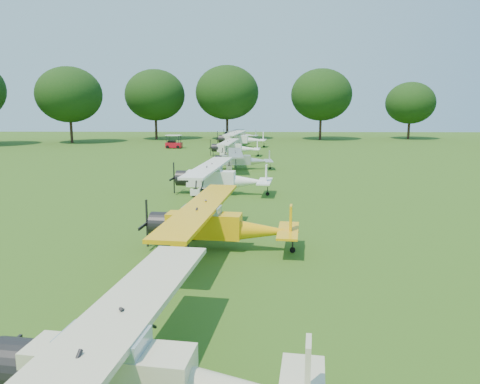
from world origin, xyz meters
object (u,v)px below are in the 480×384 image
object	(u,v)px
aircraft_2	(215,222)
aircraft_3	(218,176)
aircraft_5	(233,147)
aircraft_7	(239,134)
golf_cart	(174,144)
aircraft_6	(240,138)
aircraft_1	(135,368)
aircraft_4	(241,158)

from	to	relation	value
aircraft_2	aircraft_3	world-z (taller)	aircraft_3
aircraft_5	aircraft_7	xyz separation A→B (m)	(0.17, 24.96, -0.02)
aircraft_2	golf_cart	xyz separation A→B (m)	(-9.36, 46.89, -0.59)
aircraft_6	aircraft_3	bearing A→B (deg)	-83.08
aircraft_6	aircraft_7	bearing A→B (deg)	99.45
aircraft_1	aircraft_7	world-z (taller)	aircraft_1
aircraft_2	aircraft_4	world-z (taller)	aircraft_2
aircraft_4	golf_cart	bearing A→B (deg)	111.39
aircraft_6	aircraft_7	size ratio (longest dim) A/B	1.21
aircraft_3	aircraft_7	xyz separation A→B (m)	(0.33, 49.55, -0.16)
aircraft_4	aircraft_7	distance (m)	36.85
aircraft_4	aircraft_5	bearing A→B (deg)	92.25
aircraft_2	aircraft_4	bearing A→B (deg)	95.63
aircraft_6	aircraft_7	distance (m)	12.78
aircraft_5	golf_cart	world-z (taller)	aircraft_5
aircraft_6	golf_cart	bearing A→B (deg)	-158.16
aircraft_3	golf_cart	xyz separation A→B (m)	(-8.65, 34.47, -0.63)
aircraft_3	aircraft_6	xyz separation A→B (m)	(0.66, 36.77, 0.07)
aircraft_7	golf_cart	world-z (taller)	aircraft_7
aircraft_7	aircraft_3	bearing A→B (deg)	-82.05
aircraft_2	aircraft_5	world-z (taller)	aircraft_2
aircraft_2	aircraft_5	xyz separation A→B (m)	(-0.55, 37.01, -0.09)
aircraft_3	aircraft_6	world-z (taller)	aircraft_6
aircraft_4	golf_cart	size ratio (longest dim) A/B	3.89
aircraft_2	aircraft_6	distance (m)	49.20
aircraft_2	aircraft_6	xyz separation A→B (m)	(-0.04, 49.19, 0.12)
aircraft_5	aircraft_4	bearing A→B (deg)	-79.23
aircraft_5	aircraft_6	bearing A→B (deg)	92.97
aircraft_2	golf_cart	size ratio (longest dim) A/B	4.50
aircraft_7	aircraft_4	bearing A→B (deg)	-80.19
aircraft_5	aircraft_6	world-z (taller)	aircraft_6
aircraft_7	golf_cart	bearing A→B (deg)	-112.45
aircraft_1	aircraft_3	world-z (taller)	aircraft_3
aircraft_6	aircraft_4	bearing A→B (deg)	-80.58
aircraft_3	aircraft_7	world-z (taller)	aircraft_3
aircraft_2	aircraft_6	bearing A→B (deg)	96.99
aircraft_4	aircraft_2	bearing A→B (deg)	-94.46
aircraft_5	aircraft_1	bearing A→B (deg)	-84.82
aircraft_1	aircraft_4	size ratio (longest dim) A/B	1.17
aircraft_1	aircraft_5	xyz separation A→B (m)	(0.15, 48.17, -0.11)
aircraft_1	aircraft_6	world-z (taller)	aircraft_6
golf_cart	aircraft_3	bearing A→B (deg)	-68.52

